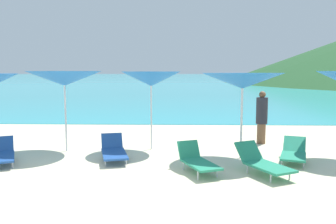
{
  "coord_description": "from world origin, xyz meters",
  "views": [
    {
      "loc": [
        1.97,
        -6.44,
        2.34
      ],
      "look_at": [
        1.68,
        3.45,
        1.2
      ],
      "focal_mm": 37.13,
      "sensor_mm": 36.0,
      "label": 1
    }
  ],
  "objects_px": {
    "lounge_chair_4": "(1,154)",
    "lounge_chair_5": "(263,162)",
    "umbrella_6": "(242,81)",
    "umbrella_4": "(64,79)",
    "lounge_chair_2": "(197,160)",
    "umbrella_5": "(151,79)",
    "lounge_chair_0": "(294,152)",
    "lounge_chair_1": "(114,150)",
    "beachgoer_0": "(262,116)"
  },
  "relations": [
    {
      "from": "lounge_chair_4",
      "to": "lounge_chair_5",
      "type": "height_order",
      "value": "lounge_chair_5"
    },
    {
      "from": "umbrella_6",
      "to": "lounge_chair_5",
      "type": "height_order",
      "value": "umbrella_6"
    },
    {
      "from": "umbrella_4",
      "to": "lounge_chair_2",
      "type": "height_order",
      "value": "umbrella_4"
    },
    {
      "from": "umbrella_5",
      "to": "lounge_chair_0",
      "type": "bearing_deg",
      "value": -20.01
    },
    {
      "from": "umbrella_4",
      "to": "umbrella_5",
      "type": "height_order",
      "value": "umbrella_4"
    },
    {
      "from": "lounge_chair_4",
      "to": "umbrella_4",
      "type": "bearing_deg",
      "value": 24.49
    },
    {
      "from": "umbrella_6",
      "to": "lounge_chair_1",
      "type": "height_order",
      "value": "umbrella_6"
    },
    {
      "from": "umbrella_5",
      "to": "beachgoer_0",
      "type": "xyz_separation_m",
      "value": [
        3.54,
        0.94,
        -1.23
      ]
    },
    {
      "from": "umbrella_5",
      "to": "beachgoer_0",
      "type": "bearing_deg",
      "value": 14.92
    },
    {
      "from": "lounge_chair_1",
      "to": "beachgoer_0",
      "type": "xyz_separation_m",
      "value": [
        4.46,
        2.24,
        0.66
      ]
    },
    {
      "from": "lounge_chair_4",
      "to": "lounge_chair_0",
      "type": "bearing_deg",
      "value": -22.45
    },
    {
      "from": "umbrella_4",
      "to": "lounge_chair_4",
      "type": "distance_m",
      "value": 2.68
    },
    {
      "from": "lounge_chair_4",
      "to": "beachgoer_0",
      "type": "relative_size",
      "value": 0.96
    },
    {
      "from": "umbrella_4",
      "to": "beachgoer_0",
      "type": "xyz_separation_m",
      "value": [
        6.05,
        1.27,
        -1.25
      ]
    },
    {
      "from": "umbrella_5",
      "to": "lounge_chair_0",
      "type": "height_order",
      "value": "umbrella_5"
    },
    {
      "from": "lounge_chair_5",
      "to": "beachgoer_0",
      "type": "height_order",
      "value": "beachgoer_0"
    },
    {
      "from": "umbrella_4",
      "to": "lounge_chair_1",
      "type": "xyz_separation_m",
      "value": [
        1.59,
        -0.97,
        -1.9
      ]
    },
    {
      "from": "lounge_chair_0",
      "to": "umbrella_5",
      "type": "bearing_deg",
      "value": -179.97
    },
    {
      "from": "lounge_chair_1",
      "to": "lounge_chair_5",
      "type": "bearing_deg",
      "value": -33.86
    },
    {
      "from": "umbrella_6",
      "to": "beachgoer_0",
      "type": "bearing_deg",
      "value": 62.53
    },
    {
      "from": "lounge_chair_0",
      "to": "lounge_chair_5",
      "type": "height_order",
      "value": "lounge_chair_5"
    },
    {
      "from": "lounge_chair_2",
      "to": "lounge_chair_0",
      "type": "bearing_deg",
      "value": -1.11
    },
    {
      "from": "lounge_chair_0",
      "to": "lounge_chair_4",
      "type": "xyz_separation_m",
      "value": [
        -7.57,
        -0.38,
        -0.0
      ]
    },
    {
      "from": "umbrella_4",
      "to": "lounge_chair_2",
      "type": "distance_m",
      "value": 4.69
    },
    {
      "from": "lounge_chair_1",
      "to": "lounge_chair_4",
      "type": "xyz_separation_m",
      "value": [
        -2.81,
        -0.48,
        0.01
      ]
    },
    {
      "from": "lounge_chair_5",
      "to": "lounge_chair_4",
      "type": "bearing_deg",
      "value": 146.36
    },
    {
      "from": "lounge_chair_2",
      "to": "lounge_chair_4",
      "type": "xyz_separation_m",
      "value": [
        -4.99,
        0.63,
        -0.03
      ]
    },
    {
      "from": "umbrella_4",
      "to": "lounge_chair_4",
      "type": "xyz_separation_m",
      "value": [
        -1.22,
        -1.45,
        -1.9
      ]
    },
    {
      "from": "lounge_chair_0",
      "to": "beachgoer_0",
      "type": "xyz_separation_m",
      "value": [
        -0.3,
        2.34,
        0.64
      ]
    },
    {
      "from": "lounge_chair_1",
      "to": "lounge_chair_5",
      "type": "height_order",
      "value": "lounge_chair_5"
    },
    {
      "from": "umbrella_6",
      "to": "lounge_chair_4",
      "type": "relative_size",
      "value": 1.45
    },
    {
      "from": "umbrella_6",
      "to": "umbrella_4",
      "type": "bearing_deg",
      "value": 172.42
    },
    {
      "from": "umbrella_4",
      "to": "lounge_chair_1",
      "type": "height_order",
      "value": "umbrella_4"
    },
    {
      "from": "lounge_chair_0",
      "to": "beachgoer_0",
      "type": "height_order",
      "value": "beachgoer_0"
    },
    {
      "from": "lounge_chair_4",
      "to": "beachgoer_0",
      "type": "distance_m",
      "value": 7.79
    },
    {
      "from": "lounge_chair_1",
      "to": "umbrella_6",
      "type": "bearing_deg",
      "value": -10.16
    },
    {
      "from": "lounge_chair_1",
      "to": "lounge_chair_5",
      "type": "relative_size",
      "value": 1.05
    },
    {
      "from": "lounge_chair_5",
      "to": "beachgoer_0",
      "type": "bearing_deg",
      "value": 50.35
    },
    {
      "from": "lounge_chair_1",
      "to": "lounge_chair_5",
      "type": "xyz_separation_m",
      "value": [
        3.67,
        -1.24,
        0.04
      ]
    },
    {
      "from": "lounge_chair_4",
      "to": "lounge_chair_5",
      "type": "xyz_separation_m",
      "value": [
        6.48,
        -0.77,
        0.03
      ]
    },
    {
      "from": "umbrella_6",
      "to": "beachgoer_0",
      "type": "distance_m",
      "value": 2.5
    },
    {
      "from": "lounge_chair_0",
      "to": "lounge_chair_5",
      "type": "distance_m",
      "value": 1.58
    },
    {
      "from": "umbrella_4",
      "to": "umbrella_6",
      "type": "relative_size",
      "value": 0.99
    },
    {
      "from": "lounge_chair_0",
      "to": "lounge_chair_4",
      "type": "relative_size",
      "value": 0.96
    },
    {
      "from": "lounge_chair_1",
      "to": "umbrella_5",
      "type": "bearing_deg",
      "value": 39.7
    },
    {
      "from": "umbrella_4",
      "to": "umbrella_6",
      "type": "distance_m",
      "value": 5.08
    },
    {
      "from": "umbrella_5",
      "to": "lounge_chair_1",
      "type": "xyz_separation_m",
      "value": [
        -0.92,
        -1.3,
        -1.89
      ]
    },
    {
      "from": "lounge_chair_0",
      "to": "lounge_chair_4",
      "type": "bearing_deg",
      "value": -157.09
    },
    {
      "from": "umbrella_5",
      "to": "lounge_chair_4",
      "type": "xyz_separation_m",
      "value": [
        -3.73,
        -1.78,
        -1.88
      ]
    },
    {
      "from": "lounge_chair_1",
      "to": "lounge_chair_4",
      "type": "height_order",
      "value": "lounge_chair_1"
    }
  ]
}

